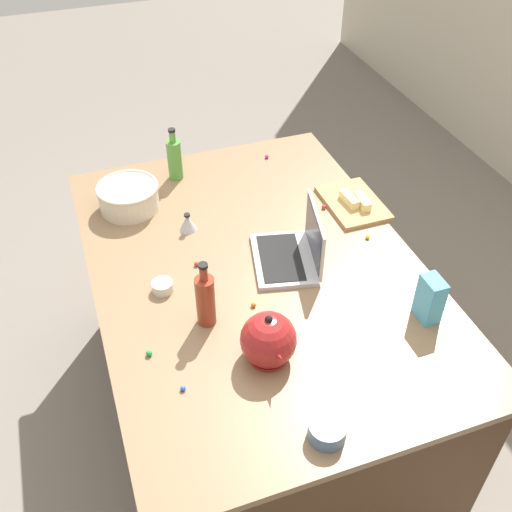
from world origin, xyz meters
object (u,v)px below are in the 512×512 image
(bottle_soy, at_px, (206,299))
(laptop, at_px, (293,251))
(butter_stick_left, at_px, (349,199))
(butter_stick_right, at_px, (362,201))
(mixing_bowl_large, at_px, (128,196))
(bottle_olive, at_px, (175,159))
(kettle, at_px, (268,340))
(candy_bag, at_px, (430,299))
(cutting_board, at_px, (353,203))
(kitchen_timer, at_px, (188,222))
(ramekin_small, at_px, (327,431))
(ramekin_medium, at_px, (163,286))

(bottle_soy, bearing_deg, laptop, 116.12)
(butter_stick_left, relative_size, butter_stick_right, 1.00)
(bottle_soy, bearing_deg, mixing_bowl_large, -170.09)
(bottle_olive, height_order, butter_stick_right, bottle_olive)
(kettle, xyz_separation_m, candy_bag, (0.01, 0.57, 0.01))
(laptop, bearing_deg, candy_bag, 36.99)
(mixing_bowl_large, bearing_deg, candy_bag, 41.03)
(kettle, distance_m, butter_stick_right, 0.90)
(cutting_board, bearing_deg, laptop, -56.65)
(butter_stick_left, relative_size, candy_bag, 0.65)
(bottle_soy, xyz_separation_m, kitchen_timer, (-0.51, 0.07, -0.07))
(bottle_soy, relative_size, kettle, 1.21)
(ramekin_small, xyz_separation_m, kitchen_timer, (-1.05, -0.13, 0.01))
(bottle_soy, relative_size, ramekin_small, 2.35)
(laptop, xyz_separation_m, kettle, (0.41, -0.25, 0.03))
(candy_bag, bearing_deg, ramekin_small, -58.78)
(bottle_soy, bearing_deg, kitchen_timer, 172.66)
(butter_stick_right, bearing_deg, mixing_bowl_large, -109.61)
(bottle_soy, relative_size, butter_stick_left, 2.35)
(laptop, height_order, cutting_board, laptop)
(butter_stick_right, distance_m, ramekin_medium, 0.93)
(butter_stick_right, distance_m, ramekin_small, 1.12)
(bottle_olive, xyz_separation_m, kettle, (1.11, 0.03, -0.02))
(bottle_olive, bearing_deg, ramekin_small, 3.44)
(butter_stick_left, distance_m, ramekin_medium, 0.89)
(laptop, height_order, kitchen_timer, laptop)
(butter_stick_left, bearing_deg, butter_stick_right, 55.43)
(laptop, xyz_separation_m, kitchen_timer, (-0.32, -0.33, -0.01))
(butter_stick_right, bearing_deg, bottle_soy, -62.80)
(butter_stick_right, relative_size, candy_bag, 0.65)
(cutting_board, distance_m, butter_stick_left, 0.04)
(butter_stick_right, bearing_deg, candy_bag, -7.28)
(mixing_bowl_large, distance_m, ramekin_small, 1.32)
(laptop, distance_m, kitchen_timer, 0.46)
(laptop, distance_m, ramekin_small, 0.76)
(bottle_soy, bearing_deg, bottle_olive, 172.96)
(laptop, height_order, candy_bag, laptop)
(bottle_soy, height_order, butter_stick_right, bottle_soy)
(laptop, xyz_separation_m, cutting_board, (-0.25, 0.38, -0.04))
(mixing_bowl_large, height_order, ramekin_medium, mixing_bowl_large)
(laptop, relative_size, mixing_bowl_large, 1.36)
(cutting_board, distance_m, butter_stick_right, 0.05)
(mixing_bowl_large, distance_m, butter_stick_left, 0.93)
(laptop, xyz_separation_m, mixing_bowl_large, (-0.54, -0.52, 0.01))
(butter_stick_right, distance_m, candy_bag, 0.64)
(ramekin_medium, bearing_deg, laptop, 89.55)
(mixing_bowl_large, bearing_deg, butter_stick_right, 70.39)
(bottle_soy, bearing_deg, candy_bag, 72.11)
(kettle, bearing_deg, butter_stick_left, 137.16)
(bottle_olive, relative_size, butter_stick_right, 2.22)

